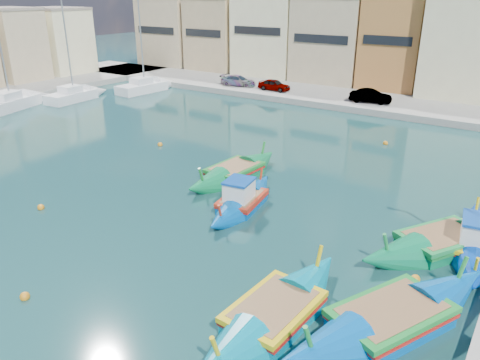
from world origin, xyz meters
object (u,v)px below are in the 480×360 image
Objects in this scene: luzzu_cyan_south at (274,315)px; yacht_midnorth at (83,94)px; luzzu_blue_south at (391,320)px; yacht_north at (154,86)px; luzzu_green at (235,173)px; yacht_mid at (23,101)px; luzzu_turquoise_cabin at (474,244)px; luzzu_blue_cabin at (242,202)px; luzzu_cyan_mid at (442,243)px.

yacht_midnorth is (-34.30, 19.59, 0.13)m from luzzu_cyan_south.
luzzu_blue_south is 42.78m from yacht_north.
luzzu_green is 28.18m from yacht_mid.
luzzu_turquoise_cabin reaches higher than luzzu_blue_south.
luzzu_blue_south is at bearing -28.31° from luzzu_blue_cabin.
yacht_midnorth is (-39.08, 10.61, 0.10)m from luzzu_turquoise_cabin.
luzzu_blue_south is at bearing -17.02° from yacht_mid.
luzzu_cyan_south is at bearing -150.09° from luzzu_blue_south.
luzzu_blue_south is 3.88m from luzzu_cyan_south.
yacht_north reaches higher than luzzu_blue_south.
yacht_north is (-36.12, 17.98, 0.11)m from luzzu_turquoise_cabin.
luzzu_cyan_mid reaches higher than luzzu_cyan_south.
yacht_mid is (-41.34, 5.17, 0.13)m from luzzu_turquoise_cabin.
yacht_north is (-31.33, 26.97, 0.14)m from luzzu_cyan_south.
luzzu_cyan_mid is 9.08m from luzzu_cyan_south.
luzzu_cyan_south reaches higher than luzzu_green.
yacht_mid is (-2.26, -5.44, 0.04)m from yacht_midnorth.
luzzu_blue_cabin is 0.88× the size of luzzu_green.
luzzu_blue_south is at bearing -92.35° from luzzu_cyan_mid.
luzzu_blue_cabin is at bearing -13.23° from yacht_mid.
luzzu_blue_south is 41.74m from yacht_mid.
luzzu_turquoise_cabin is at bearing -26.47° from yacht_north.
yacht_midnorth is at bearing 164.82° from luzzu_turquoise_cabin.
yacht_midnorth is at bearing 163.45° from luzzu_cyan_mid.
yacht_midnorth reaches higher than luzzu_turquoise_cabin.
luzzu_cyan_south is at bearing -118.05° from luzzu_turquoise_cabin.
yacht_midnorth is 5.89m from yacht_mid.
luzzu_green is at bearing -20.17° from yacht_midnorth.
luzzu_blue_south is (-1.42, -7.05, -0.02)m from luzzu_turquoise_cabin.
yacht_midnorth is (-37.66, 17.66, 0.12)m from luzzu_blue_south.
luzzu_green is 0.77× the size of yacht_north.
luzzu_green is 0.85× the size of luzzu_blue_south.
luzzu_blue_south reaches higher than luzzu_green.
yacht_mid is at bearing 171.88° from luzzu_green.
yacht_mid is (-40.18, 5.83, 0.17)m from luzzu_cyan_mid.
yacht_mid reaches higher than yacht_midnorth.
luzzu_blue_south is at bearing 29.91° from luzzu_cyan_south.
luzzu_turquoise_cabin is 1.34m from luzzu_cyan_mid.
luzzu_cyan_mid is (-1.16, -0.66, -0.03)m from luzzu_turquoise_cabin.
luzzu_blue_south is (9.32, -5.02, -0.01)m from luzzu_blue_cabin.
luzzu_cyan_mid is at bearing -8.25° from yacht_mid.
yacht_midnorth is at bearing 150.27° from luzzu_cyan_south.
luzzu_turquoise_cabin is at bearing -15.18° from yacht_midnorth.
yacht_north is 7.95m from yacht_midnorth.
luzzu_turquoise_cabin is 0.80× the size of yacht_midnorth.
luzzu_blue_cabin is 32.32m from yacht_north.
luzzu_blue_cabin is at bearing -24.03° from yacht_midnorth.
luzzu_cyan_mid is 1.03× the size of luzzu_cyan_south.
yacht_north is at bearing 151.93° from luzzu_cyan_mid.
yacht_mid reaches higher than luzzu_cyan_mid.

